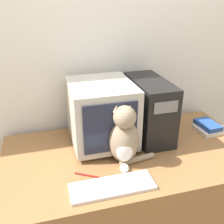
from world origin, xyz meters
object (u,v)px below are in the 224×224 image
(crt_monitor, at_px, (101,113))
(pen, at_px, (87,175))
(keyboard, at_px, (112,186))
(cat, at_px, (124,138))
(book_stack, at_px, (208,127))
(computer_tower, at_px, (149,109))

(crt_monitor, xyz_separation_m, pen, (-0.16, -0.32, -0.20))
(crt_monitor, distance_m, keyboard, 0.49)
(cat, distance_m, book_stack, 0.72)
(computer_tower, height_order, book_stack, computer_tower)
(book_stack, xyz_separation_m, pen, (-0.92, -0.26, -0.03))
(computer_tower, relative_size, cat, 1.27)
(computer_tower, distance_m, pen, 0.62)
(pen, bearing_deg, computer_tower, 34.30)
(crt_monitor, distance_m, cat, 0.26)
(keyboard, height_order, cat, cat)
(crt_monitor, relative_size, cat, 1.22)
(book_stack, height_order, pen, book_stack)
(computer_tower, distance_m, cat, 0.36)
(crt_monitor, distance_m, book_stack, 0.78)
(crt_monitor, xyz_separation_m, cat, (0.07, -0.25, -0.05))
(cat, bearing_deg, crt_monitor, 121.15)
(keyboard, distance_m, book_stack, 0.90)
(book_stack, bearing_deg, keyboard, -154.38)
(computer_tower, bearing_deg, book_stack, -9.45)
(book_stack, relative_size, pen, 1.56)
(crt_monitor, height_order, book_stack, crt_monitor)
(computer_tower, height_order, cat, computer_tower)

